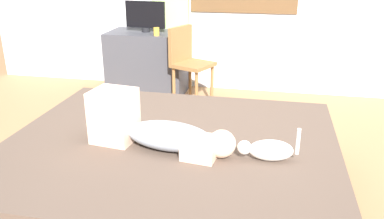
% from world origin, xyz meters
% --- Properties ---
extents(ground_plane, '(16.00, 16.00, 0.00)m').
position_xyz_m(ground_plane, '(0.00, 0.00, 0.00)').
color(ground_plane, olive).
extents(bed, '(2.21, 1.92, 0.43)m').
position_xyz_m(bed, '(-0.15, 0.02, 0.21)').
color(bed, brown).
rests_on(bed, ground).
extents(person_lying, '(0.94, 0.37, 0.34)m').
position_xyz_m(person_lying, '(-0.23, -0.08, 0.55)').
color(person_lying, '#8C939E').
rests_on(person_lying, bed).
extents(cat, '(0.36, 0.13, 0.21)m').
position_xyz_m(cat, '(0.48, -0.12, 0.50)').
color(cat, silver).
rests_on(cat, bed).
extents(desk, '(0.90, 0.56, 0.74)m').
position_xyz_m(desk, '(-1.00, 2.19, 0.37)').
color(desk, '#38383D').
rests_on(desk, ground).
extents(tv_monitor, '(0.48, 0.10, 0.35)m').
position_xyz_m(tv_monitor, '(-1.01, 2.19, 0.92)').
color(tv_monitor, black).
rests_on(tv_monitor, desk).
extents(cup, '(0.06, 0.06, 0.09)m').
position_xyz_m(cup, '(-0.82, 1.98, 0.78)').
color(cup, gold).
rests_on(cup, desk).
extents(chair_by_desk, '(0.50, 0.50, 0.86)m').
position_xyz_m(chair_by_desk, '(-0.44, 1.90, 0.51)').
color(chair_by_desk, brown).
rests_on(chair_by_desk, ground).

